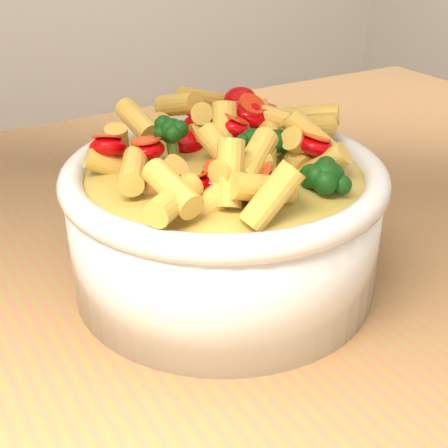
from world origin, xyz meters
TOP-DOWN VIEW (x-y plane):
  - table at (0.00, 0.00)m, footprint 1.20×0.80m
  - serving_bowl at (-0.03, -0.06)m, footprint 0.24×0.24m
  - pasta_salad at (-0.03, -0.06)m, footprint 0.19×0.19m

SIDE VIEW (x-z plane):
  - table at x=0.00m, z-range 0.35..1.25m
  - serving_bowl at x=-0.03m, z-range 0.90..1.01m
  - pasta_salad at x=-0.03m, z-range 1.00..1.04m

